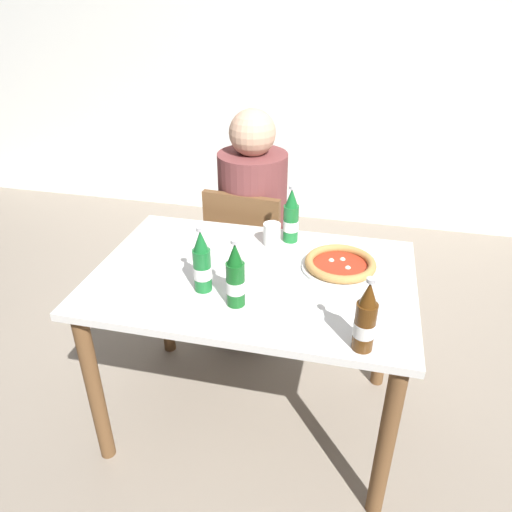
{
  "coord_description": "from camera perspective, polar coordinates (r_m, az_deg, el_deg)",
  "views": [
    {
      "loc": [
        0.37,
        -1.51,
        1.71
      ],
      "look_at": [
        0.0,
        0.05,
        0.8
      ],
      "focal_mm": 34.01,
      "sensor_mm": 36.0,
      "label": 1
    }
  ],
  "objects": [
    {
      "name": "beer_bottle_center",
      "position": [
        1.61,
        -2.44,
        -2.6
      ],
      "size": [
        0.07,
        0.07,
        0.25
      ],
      "color": "#14591E",
      "rests_on": "dining_table_main"
    },
    {
      "name": "chair_behind_table",
      "position": [
        2.51,
        -0.8,
        0.28
      ],
      "size": [
        0.44,
        0.44,
        0.85
      ],
      "rotation": [
        0.0,
        0.0,
        3.04
      ],
      "color": "brown",
      "rests_on": "ground_plane"
    },
    {
      "name": "beer_bottle_right",
      "position": [
        1.7,
        -6.37,
        -0.96
      ],
      "size": [
        0.07,
        0.07,
        0.25
      ],
      "color": "#196B2D",
      "rests_on": "dining_table_main"
    },
    {
      "name": "pizza_margherita_near",
      "position": [
        1.88,
        9.87,
        -1.02
      ],
      "size": [
        0.29,
        0.29,
        0.04
      ],
      "color": "white",
      "rests_on": "dining_table_main"
    },
    {
      "name": "napkin_with_cutlery",
      "position": [
        1.68,
        3.67,
        -5.42
      ],
      "size": [
        0.22,
        0.22,
        0.01
      ],
      "color": "white",
      "rests_on": "dining_table_main"
    },
    {
      "name": "beer_bottle_extra",
      "position": [
        2.03,
        4.14,
        4.45
      ],
      "size": [
        0.07,
        0.07,
        0.25
      ],
      "color": "#196B2D",
      "rests_on": "dining_table_main"
    },
    {
      "name": "beer_bottle_left",
      "position": [
        1.46,
        12.75,
        -7.35
      ],
      "size": [
        0.07,
        0.07,
        0.25
      ],
      "color": "#512D0F",
      "rests_on": "dining_table_main"
    },
    {
      "name": "diner_seated",
      "position": [
        2.5,
        -0.38,
        2.85
      ],
      "size": [
        0.34,
        0.34,
        1.21
      ],
      "color": "#2D3342",
      "rests_on": "ground_plane"
    },
    {
      "name": "ground_plane",
      "position": [
        2.32,
        -0.3,
        -18.09
      ],
      "size": [
        8.0,
        8.0,
        0.0
      ],
      "primitive_type": "plane",
      "color": "gray"
    },
    {
      "name": "back_wall_tiled",
      "position": [
        3.75,
        8.16,
        23.07
      ],
      "size": [
        7.0,
        0.1,
        2.6
      ],
      "primitive_type": "cube",
      "color": "white",
      "rests_on": "ground_plane"
    },
    {
      "name": "dining_table_main",
      "position": [
        1.89,
        -0.35,
        -5.05
      ],
      "size": [
        1.2,
        0.8,
        0.75
      ],
      "color": "silver",
      "rests_on": "ground_plane"
    },
    {
      "name": "paper_cup",
      "position": [
        2.01,
        1.88,
        2.59
      ],
      "size": [
        0.07,
        0.07,
        0.09
      ],
      "primitive_type": "cylinder",
      "color": "white",
      "rests_on": "dining_table_main"
    }
  ]
}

